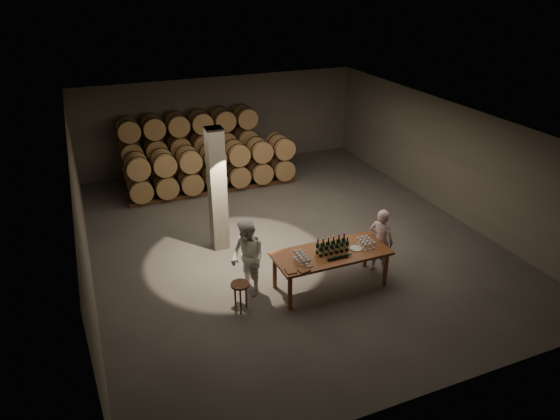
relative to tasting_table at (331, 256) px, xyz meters
name	(u,v)px	position (x,y,z in m)	size (l,w,h in m)	color
room	(217,190)	(-1.80, 2.70, 0.80)	(12.00, 12.00, 12.00)	#524F4D
tasting_table	(331,256)	(0.00, 0.00, 0.00)	(2.60, 1.10, 0.90)	brown
barrel_stack_back	(190,144)	(-1.35, 7.70, 0.40)	(4.70, 0.95, 2.31)	brown
barrel_stack_front	(213,167)	(-0.96, 6.30, 0.03)	(5.48, 0.95, 1.57)	brown
bottle_cluster	(332,247)	(0.02, 0.01, 0.23)	(0.74, 0.24, 0.35)	black
lying_bottles	(338,257)	(0.00, -0.30, 0.14)	(0.59, 0.07, 0.07)	black
glass_cluster_left	(302,256)	(-0.77, -0.12, 0.24)	(0.20, 0.53, 0.19)	silver
glass_cluster_right	(366,241)	(0.86, -0.03, 0.22)	(0.30, 0.41, 0.16)	silver
plate	(356,248)	(0.58, -0.08, 0.11)	(0.29, 0.29, 0.02)	silver
notebook_near	(304,270)	(-0.88, -0.45, 0.12)	(0.23, 0.18, 0.03)	brown
notebook_corner	(291,270)	(-1.14, -0.35, 0.12)	(0.20, 0.26, 0.02)	brown
pen	(310,267)	(-0.70, -0.40, 0.11)	(0.01, 0.01, 0.15)	black
stool	(240,289)	(-2.15, -0.07, -0.25)	(0.40, 0.40, 0.66)	brown
person_man	(381,241)	(1.37, 0.13, 0.02)	(0.60, 0.39, 1.64)	white
person_woman	(248,258)	(-1.79, 0.50, 0.09)	(0.86, 0.67, 1.77)	white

